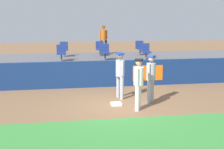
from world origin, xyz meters
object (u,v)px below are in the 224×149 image
at_px(first_base, 116,104).
at_px(seat_front_right, 146,50).
at_px(player_fielder_home, 139,80).
at_px(player_runner_visitor, 151,75).
at_px(player_coach_visitor, 120,72).
at_px(seat_back_center, 100,48).
at_px(seat_back_right, 140,47).
at_px(seat_front_center, 105,51).
at_px(seat_back_left, 64,48).
at_px(spectator_hooded, 103,38).
at_px(seat_front_left, 61,52).

xyz_separation_m(first_base, seat_front_right, (2.42, 4.61, 1.51)).
relative_size(player_fielder_home, player_runner_visitor, 1.00).
xyz_separation_m(player_runner_visitor, player_coach_visitor, (-1.06, 0.82, 0.02)).
height_order(seat_back_center, seat_back_right, same).
height_order(player_fielder_home, player_coach_visitor, player_coach_visitor).
distance_m(player_runner_visitor, seat_back_center, 6.42).
distance_m(player_coach_visitor, seat_front_right, 4.24).
xyz_separation_m(seat_front_center, seat_back_right, (2.34, 1.80, -0.00)).
height_order(seat_back_left, seat_back_right, same).
bearing_deg(seat_back_right, seat_back_left, -180.00).
bearing_deg(player_runner_visitor, first_base, -48.37).
height_order(first_base, seat_back_left, seat_back_left).
bearing_deg(first_base, seat_front_center, 87.42).
bearing_deg(first_base, seat_back_center, 88.45).
height_order(seat_back_center, spectator_hooded, spectator_hooded).
relative_size(seat_front_center, seat_front_left, 1.00).
distance_m(seat_front_left, seat_front_right, 4.45).
distance_m(seat_back_left, seat_front_right, 4.66).
relative_size(player_runner_visitor, player_coach_visitor, 0.99).
distance_m(seat_back_left, seat_front_left, 1.81).
bearing_deg(seat_front_left, seat_back_right, 21.45).
bearing_deg(spectator_hooded, player_runner_visitor, 85.80).
bearing_deg(seat_back_right, seat_front_left, -158.55).
distance_m(player_coach_visitor, seat_back_right, 5.92).
relative_size(player_coach_visitor, spectator_hooded, 1.09).
distance_m(player_runner_visitor, spectator_hooded, 7.14).
distance_m(seat_front_left, spectator_hooded, 3.61).
height_order(player_fielder_home, seat_front_left, seat_front_left).
bearing_deg(seat_back_center, seat_front_center, -88.90).
xyz_separation_m(first_base, seat_back_left, (-1.88, 6.41, 1.51)).
relative_size(first_base, seat_front_center, 0.48).
distance_m(player_coach_visitor, seat_front_center, 3.69).
height_order(first_base, seat_front_center, seat_front_center).
xyz_separation_m(player_fielder_home, player_runner_visitor, (0.69, 0.82, 0.00)).
bearing_deg(spectator_hooded, seat_back_center, 55.43).
relative_size(player_coach_visitor, seat_front_right, 2.26).
bearing_deg(seat_front_center, seat_back_right, 37.54).
xyz_separation_m(seat_back_left, seat_front_right, (4.30, -1.80, -0.00)).
xyz_separation_m(player_runner_visitor, seat_front_center, (-1.18, 4.49, 0.47)).
bearing_deg(seat_front_right, spectator_hooded, 127.41).
bearing_deg(player_fielder_home, player_runner_visitor, 166.57).
xyz_separation_m(player_fielder_home, seat_front_left, (-2.72, 5.30, 0.48)).
distance_m(first_base, seat_back_center, 6.59).
relative_size(player_fielder_home, seat_back_left, 2.22).
height_order(seat_front_left, seat_back_center, same).
xyz_separation_m(player_coach_visitor, seat_back_right, (2.22, 5.46, 0.46)).
bearing_deg(player_fielder_home, seat_front_right, -171.16).
bearing_deg(first_base, seat_front_left, 113.75).
relative_size(player_coach_visitor, seat_front_left, 2.26).
xyz_separation_m(player_runner_visitor, seat_front_right, (1.03, 4.48, 0.47)).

